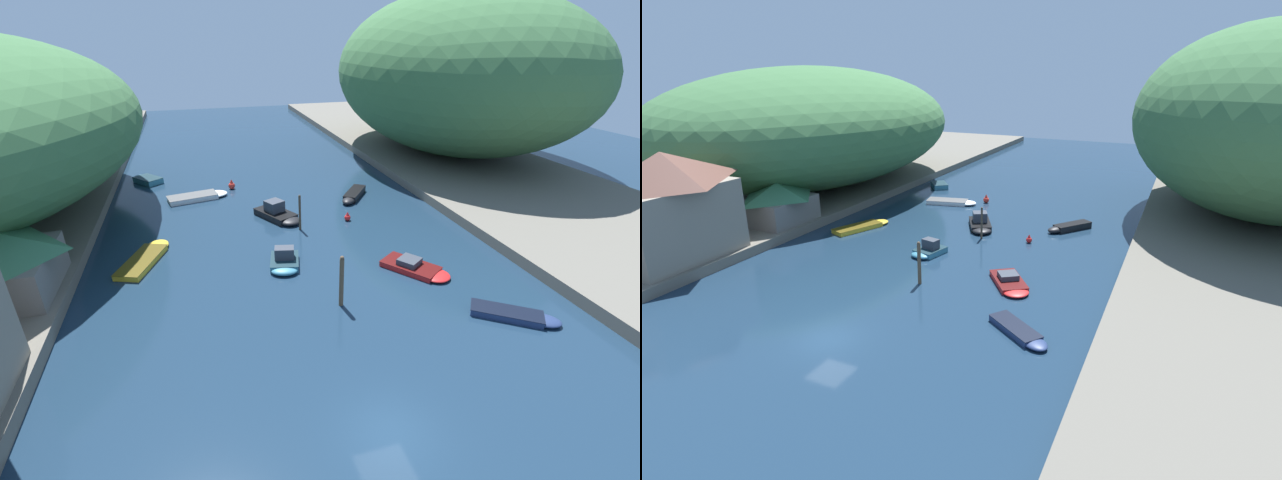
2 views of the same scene
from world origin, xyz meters
The scene contains 17 objects.
water_surface centered at (0.00, 30.00, 0.00)m, with size 130.00×130.00×0.00m, color #192D42.
right_bank centered at (26.65, 30.00, 0.46)m, with size 22.00×120.00×0.93m.
hillside_right centered at (27.75, 41.11, 11.06)m, with size 29.66×41.53×20.27m.
boathouse_shed centered at (-18.83, 15.98, 3.10)m, with size 5.69×7.08×4.19m.
boat_small_dinghy centered at (-1.26, 15.96, 0.42)m, with size 2.73×3.73×1.41m.
boat_navy_launch centered at (-12.61, 40.51, 0.33)m, with size 3.97×4.31×0.67m.
boat_cabin_cruiser centered at (0.16, 25.15, 0.49)m, with size 4.23×5.58×1.65m.
boat_far_right_bank centered at (8.81, 28.34, 0.34)m, with size 4.23×5.07×0.68m.
boat_white_cruiser centered at (-11.28, 20.12, 0.22)m, with size 4.09×6.73×0.45m.
boat_near_quay centered at (-6.73, 32.95, 0.25)m, with size 6.49×3.28×0.51m.
boat_mid_channel centered at (7.90, 12.54, 0.26)m, with size 4.65×5.38×0.83m.
boat_red_skiff centered at (11.05, 5.55, 0.22)m, with size 5.05×4.25×0.45m.
mooring_post_nearest centered at (1.15, 10.00, 1.79)m, with size 0.29×0.29×3.57m.
mooring_post_middle centered at (1.51, 22.18, 1.65)m, with size 0.21×0.21×3.28m.
channel_buoy_near centered at (-3.16, 35.18, 0.43)m, with size 0.74×0.74×1.11m.
channel_buoy_far centered at (6.25, 22.92, 0.34)m, with size 0.58×0.58×0.87m.
person_on_quay centered at (-17.68, 20.19, 1.91)m, with size 0.29×0.42×1.69m.
Camera 1 is at (-6.69, -11.67, 15.77)m, focal length 24.00 mm.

